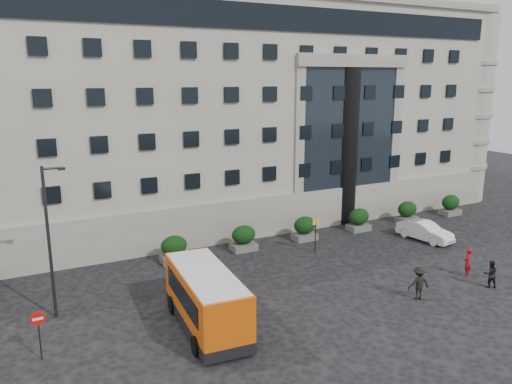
{
  "coord_description": "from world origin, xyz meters",
  "views": [
    {
      "loc": [
        -13.59,
        -23.05,
        12.26
      ],
      "look_at": [
        0.66,
        4.79,
        5.0
      ],
      "focal_mm": 35.0,
      "sensor_mm": 36.0,
      "label": 1
    }
  ],
  "objects_px": {
    "no_entry_sign": "(38,326)",
    "pedestrian_c": "(419,283)",
    "street_lamp": "(50,237)",
    "bus_stop_sign": "(316,229)",
    "hedge_f": "(450,205)",
    "pedestrian_a": "(468,262)",
    "hedge_b": "(244,238)",
    "white_taxi": "(425,231)",
    "pedestrian_b": "(490,274)",
    "hedge_d": "(359,219)",
    "hedge_a": "(174,249)",
    "hedge_e": "(407,212)",
    "minibus": "(206,297)",
    "hedge_c": "(305,228)"
  },
  "relations": [
    {
      "from": "white_taxi",
      "to": "pedestrian_a",
      "type": "distance_m",
      "value": 7.03
    },
    {
      "from": "hedge_c",
      "to": "hedge_f",
      "type": "relative_size",
      "value": 1.0
    },
    {
      "from": "hedge_d",
      "to": "minibus",
      "type": "relative_size",
      "value": 0.25
    },
    {
      "from": "bus_stop_sign",
      "to": "pedestrian_c",
      "type": "relative_size",
      "value": 1.32
    },
    {
      "from": "bus_stop_sign",
      "to": "white_taxi",
      "type": "bearing_deg",
      "value": -9.15
    },
    {
      "from": "hedge_a",
      "to": "hedge_e",
      "type": "xyz_separation_m",
      "value": [
        20.8,
        0.0,
        0.0
      ]
    },
    {
      "from": "street_lamp",
      "to": "pedestrian_a",
      "type": "distance_m",
      "value": 24.59
    },
    {
      "from": "hedge_f",
      "to": "hedge_d",
      "type": "bearing_deg",
      "value": 180.0
    },
    {
      "from": "no_entry_sign",
      "to": "white_taxi",
      "type": "xyz_separation_m",
      "value": [
        27.55,
        4.58,
        -0.93
      ]
    },
    {
      "from": "hedge_b",
      "to": "pedestrian_a",
      "type": "distance_m",
      "value": 14.96
    },
    {
      "from": "hedge_e",
      "to": "white_taxi",
      "type": "bearing_deg",
      "value": -117.82
    },
    {
      "from": "street_lamp",
      "to": "pedestrian_c",
      "type": "xyz_separation_m",
      "value": [
        18.36,
        -7.01,
        -3.41
      ]
    },
    {
      "from": "hedge_b",
      "to": "hedge_c",
      "type": "relative_size",
      "value": 1.0
    },
    {
      "from": "hedge_e",
      "to": "minibus",
      "type": "distance_m",
      "value": 24.13
    },
    {
      "from": "bus_stop_sign",
      "to": "hedge_f",
      "type": "bearing_deg",
      "value": 9.63
    },
    {
      "from": "street_lamp",
      "to": "no_entry_sign",
      "type": "relative_size",
      "value": 3.45
    },
    {
      "from": "no_entry_sign",
      "to": "pedestrian_c",
      "type": "xyz_separation_m",
      "value": [
        19.42,
        -2.97,
        -0.69
      ]
    },
    {
      "from": "hedge_b",
      "to": "hedge_e",
      "type": "bearing_deg",
      "value": 0.0
    },
    {
      "from": "hedge_f",
      "to": "pedestrian_b",
      "type": "relative_size",
      "value": 1.1
    },
    {
      "from": "hedge_b",
      "to": "hedge_f",
      "type": "distance_m",
      "value": 20.8
    },
    {
      "from": "hedge_c",
      "to": "pedestrian_b",
      "type": "xyz_separation_m",
      "value": [
        5.02,
        -12.54,
        -0.09
      ]
    },
    {
      "from": "minibus",
      "to": "hedge_e",
      "type": "bearing_deg",
      "value": 27.06
    },
    {
      "from": "hedge_b",
      "to": "hedge_f",
      "type": "height_order",
      "value": "same"
    },
    {
      "from": "hedge_d",
      "to": "hedge_e",
      "type": "distance_m",
      "value": 5.2
    },
    {
      "from": "bus_stop_sign",
      "to": "pedestrian_c",
      "type": "distance_m",
      "value": 9.09
    },
    {
      "from": "pedestrian_a",
      "to": "street_lamp",
      "type": "bearing_deg",
      "value": -38.84
    },
    {
      "from": "hedge_c",
      "to": "minibus",
      "type": "relative_size",
      "value": 0.25
    },
    {
      "from": "hedge_f",
      "to": "minibus",
      "type": "xyz_separation_m",
      "value": [
        -27.4,
        -9.43,
        0.7
      ]
    },
    {
      "from": "white_taxi",
      "to": "minibus",
      "type": "bearing_deg",
      "value": -175.38
    },
    {
      "from": "hedge_d",
      "to": "pedestrian_c",
      "type": "distance_m",
      "value": 12.89
    },
    {
      "from": "no_entry_sign",
      "to": "pedestrian_a",
      "type": "height_order",
      "value": "no_entry_sign"
    },
    {
      "from": "hedge_a",
      "to": "pedestrian_b",
      "type": "distance_m",
      "value": 19.87
    },
    {
      "from": "minibus",
      "to": "pedestrian_c",
      "type": "distance_m",
      "value": 12.08
    },
    {
      "from": "hedge_d",
      "to": "pedestrian_b",
      "type": "distance_m",
      "value": 12.54
    },
    {
      "from": "hedge_c",
      "to": "hedge_e",
      "type": "distance_m",
      "value": 10.4
    },
    {
      "from": "hedge_f",
      "to": "white_taxi",
      "type": "relative_size",
      "value": 0.42
    },
    {
      "from": "bus_stop_sign",
      "to": "no_entry_sign",
      "type": "relative_size",
      "value": 1.09
    },
    {
      "from": "hedge_e",
      "to": "hedge_d",
      "type": "bearing_deg",
      "value": 180.0
    },
    {
      "from": "hedge_b",
      "to": "hedge_e",
      "type": "height_order",
      "value": "same"
    },
    {
      "from": "street_lamp",
      "to": "hedge_e",
      "type": "bearing_deg",
      "value": 9.48
    },
    {
      "from": "hedge_a",
      "to": "pedestrian_a",
      "type": "xyz_separation_m",
      "value": [
        15.68,
        -10.67,
        -0.04
      ]
    },
    {
      "from": "hedge_b",
      "to": "pedestrian_c",
      "type": "bearing_deg",
      "value": -66.13
    },
    {
      "from": "street_lamp",
      "to": "minibus",
      "type": "distance_m",
      "value": 8.47
    },
    {
      "from": "hedge_e",
      "to": "pedestrian_a",
      "type": "distance_m",
      "value": 11.83
    },
    {
      "from": "pedestrian_c",
      "to": "street_lamp",
      "type": "bearing_deg",
      "value": -6.81
    },
    {
      "from": "bus_stop_sign",
      "to": "hedge_a",
      "type": "bearing_deg",
      "value": 163.58
    },
    {
      "from": "hedge_a",
      "to": "hedge_c",
      "type": "xyz_separation_m",
      "value": [
        10.4,
        0.0,
        0.0
      ]
    },
    {
      "from": "pedestrian_a",
      "to": "pedestrian_b",
      "type": "bearing_deg",
      "value": 57.23
    },
    {
      "from": "hedge_b",
      "to": "pedestrian_c",
      "type": "relative_size",
      "value": 0.96
    },
    {
      "from": "street_lamp",
      "to": "white_taxi",
      "type": "xyz_separation_m",
      "value": [
        26.49,
        0.54,
        -3.65
      ]
    }
  ]
}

